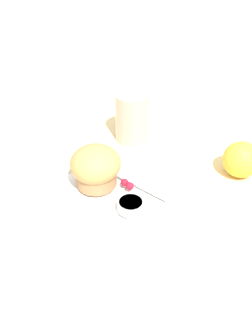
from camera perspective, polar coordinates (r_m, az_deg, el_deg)
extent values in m
plane|color=beige|center=(0.69, -1.77, -4.45)|extent=(3.00, 3.00, 0.00)
cylinder|color=white|center=(0.67, -2.97, -5.26)|extent=(0.23, 0.23, 0.01)
torus|color=white|center=(0.66, -3.00, -4.62)|extent=(0.22, 0.22, 0.01)
cylinder|color=#9E7047|center=(0.68, -4.55, -1.12)|extent=(0.07, 0.07, 0.04)
ellipsoid|color=#A87F47|center=(0.66, -4.66, 0.65)|extent=(0.09, 0.09, 0.06)
cylinder|color=silver|center=(0.63, 0.71, -5.72)|extent=(0.05, 0.05, 0.02)
cylinder|color=beige|center=(0.62, 0.71, -5.28)|extent=(0.04, 0.04, 0.00)
sphere|color=maroon|center=(0.67, -0.22, -2.23)|extent=(0.01, 0.01, 0.01)
sphere|color=maroon|center=(0.67, 0.59, -2.77)|extent=(0.01, 0.01, 0.01)
cube|color=silver|center=(0.69, 0.60, -1.77)|extent=(0.17, 0.04, 0.00)
sphere|color=#F4A82D|center=(0.75, 17.15, 1.24)|extent=(0.07, 0.07, 0.07)
cylinder|color=#E5998C|center=(0.81, 0.92, 7.78)|extent=(0.07, 0.07, 0.11)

